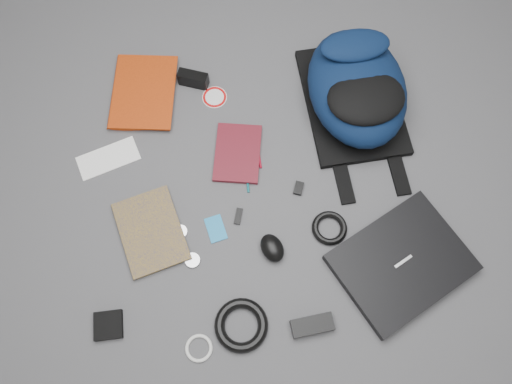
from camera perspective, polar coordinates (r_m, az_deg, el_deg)
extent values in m
plane|color=#4F4F51|center=(1.62, 0.00, -0.24)|extent=(4.00, 4.00, 0.00)
cube|color=black|center=(1.61, 16.30, -7.76)|extent=(0.47, 0.43, 0.04)
imported|color=#962A08|center=(1.84, -16.09, 10.96)|extent=(0.27, 0.33, 0.03)
imported|color=#C59E0E|center=(1.62, -15.06, -5.55)|extent=(0.24, 0.29, 0.02)
cube|color=white|center=(1.74, -16.53, 3.72)|extent=(0.22, 0.14, 0.00)
cube|color=#4B0E16|center=(1.67, -2.11, 4.46)|extent=(0.19, 0.24, 0.02)
cube|color=black|center=(1.80, -7.18, 12.68)|extent=(0.11, 0.08, 0.06)
cylinder|color=white|center=(1.78, -4.75, 10.74)|extent=(0.11, 0.11, 0.00)
cylinder|color=#0B5963|center=(1.65, -1.06, 2.17)|extent=(0.02, 0.14, 0.01)
cylinder|color=maroon|center=(1.68, 0.23, 4.90)|extent=(0.01, 0.14, 0.01)
cube|color=#187AB8|center=(1.59, -4.62, -4.20)|extent=(0.07, 0.09, 0.00)
cube|color=black|center=(1.60, -2.03, -2.79)|extent=(0.04, 0.06, 0.01)
cube|color=black|center=(1.63, 4.89, 0.43)|extent=(0.04, 0.05, 0.01)
ellipsoid|color=black|center=(1.55, 1.86, -6.41)|extent=(0.09, 0.11, 0.05)
cylinder|color=silver|center=(1.60, -8.62, -4.50)|extent=(0.06, 0.06, 0.01)
cylinder|color=#AAAAAC|center=(1.57, -7.26, -7.76)|extent=(0.06, 0.06, 0.01)
torus|color=black|center=(1.59, 8.39, -4.09)|extent=(0.13, 0.13, 0.02)
cube|color=black|center=(1.53, 6.45, -14.89)|extent=(0.13, 0.06, 0.03)
torus|color=black|center=(1.52, -1.70, -14.97)|extent=(0.18, 0.18, 0.03)
cube|color=black|center=(1.58, -16.51, -14.39)|extent=(0.09, 0.09, 0.02)
torus|color=silver|center=(1.53, -6.55, -17.31)|extent=(0.11, 0.11, 0.01)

